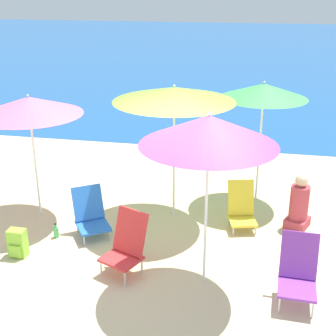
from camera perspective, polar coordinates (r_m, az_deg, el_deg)
ground_plane at (r=6.66m, az=1.33°, el=-12.52°), size 60.00×60.00×0.00m
sea_water at (r=30.95m, az=9.81°, el=14.31°), size 60.00×40.00×0.01m
beach_umbrella_green at (r=8.24m, az=11.59°, el=9.16°), size 1.51×1.51×2.20m
beach_umbrella_pink at (r=7.80m, az=-16.60°, el=7.27°), size 1.71×1.71×2.11m
beach_umbrella_purple at (r=5.54m, az=4.99°, el=4.58°), size 1.68×1.68×2.35m
beach_umbrella_lime at (r=7.41m, az=0.76°, el=8.95°), size 1.96×1.96×2.27m
beach_chair_purple at (r=6.16m, az=15.57°, el=-11.97°), size 0.49×0.63×0.85m
beach_chair_red at (r=6.48m, az=-5.08°, el=-9.14°), size 0.67×0.69×0.87m
beach_chair_blue at (r=7.54m, az=-9.43°, el=-5.57°), size 0.75×0.79×0.74m
beach_chair_yellow at (r=7.73m, az=8.95°, el=-4.79°), size 0.54×0.61×0.76m
person_seated_near at (r=7.88m, az=15.66°, el=-4.42°), size 0.46×0.49×0.93m
backpack_lime at (r=7.24m, az=-17.87°, el=-8.73°), size 0.25×0.20×0.42m
water_bottle at (r=7.63m, az=-13.49°, el=-7.57°), size 0.08×0.08×0.24m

